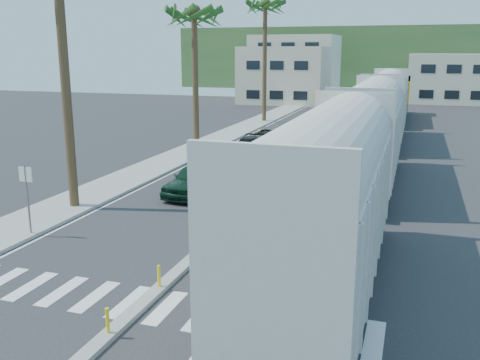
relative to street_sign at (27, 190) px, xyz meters
The scene contains 16 objects.
ground 7.82m from the street_sign, 15.32° to the right, with size 140.00×140.00×0.00m, color #28282B.
sidewalk 23.11m from the street_sign, 92.99° to the left, with size 3.00×90.00×0.15m, color gray.
rails 28.83m from the street_sign, 64.68° to the left, with size 1.56×100.00×0.06m.
median 19.48m from the street_sign, 67.88° to the left, with size 0.45×60.00×0.85m.
crosswalk 8.55m from the street_sign, 28.72° to the right, with size 14.00×2.20×0.01m, color silver.
lane_markings 23.65m from the street_sign, 77.38° to the left, with size 9.42×90.00×0.01m.
freight_train 22.39m from the street_sign, 56.65° to the left, with size 3.00×60.94×5.85m.
palm_trees 22.52m from the street_sign, 92.21° to the left, with size 3.50×37.20×13.75m.
street_sign is the anchor object (origin of this frame).
buildings 69.70m from the street_sign, 89.27° to the left, with size 38.00×27.00×10.00m.
hillside 98.35m from the street_sign, 85.74° to the left, with size 80.00×20.00×12.00m, color #385628.
car_lead 9.14m from the street_sign, 64.47° to the left, with size 2.43×5.06×1.67m, color #10301F.
car_second 15.23m from the street_sign, 72.92° to the left, with size 1.66×4.42×1.44m, color black.
car_third 18.72m from the street_sign, 78.64° to the left, with size 2.25×5.13×1.47m, color black.
car_rear 24.05m from the street_sign, 81.68° to the left, with size 2.87×5.33×1.42m, color #979A9C.
cyclist 9.53m from the street_sign, ahead, with size 1.43×1.96×2.07m.
Camera 1 is at (7.27, -15.05, 7.38)m, focal length 40.00 mm.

